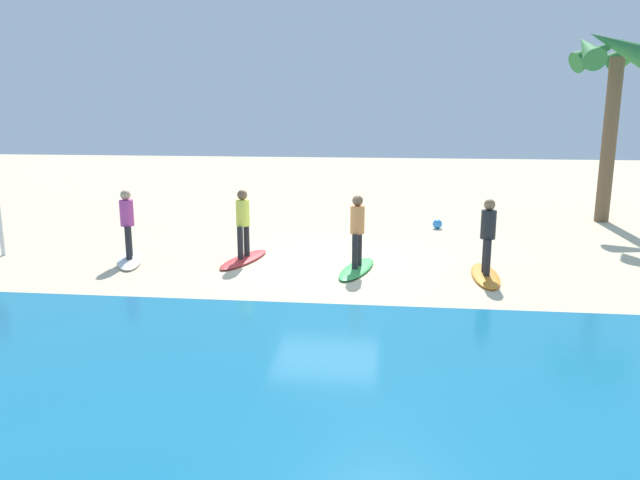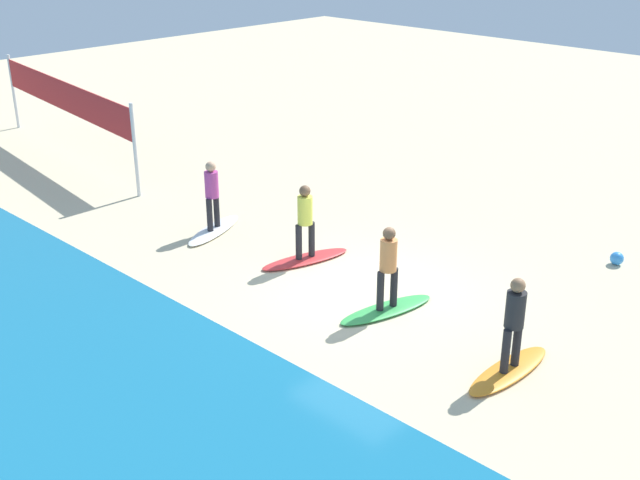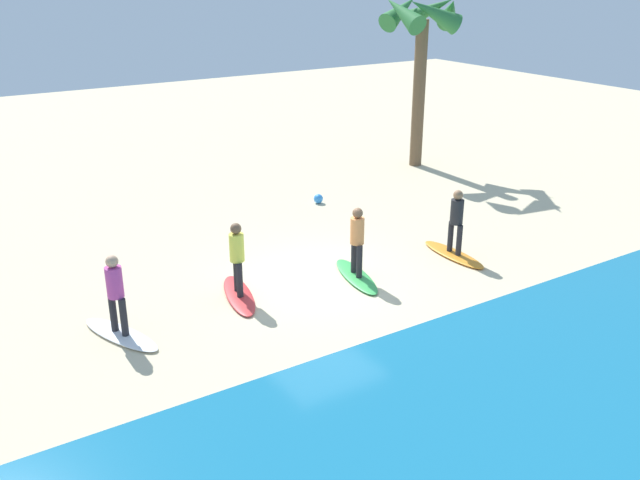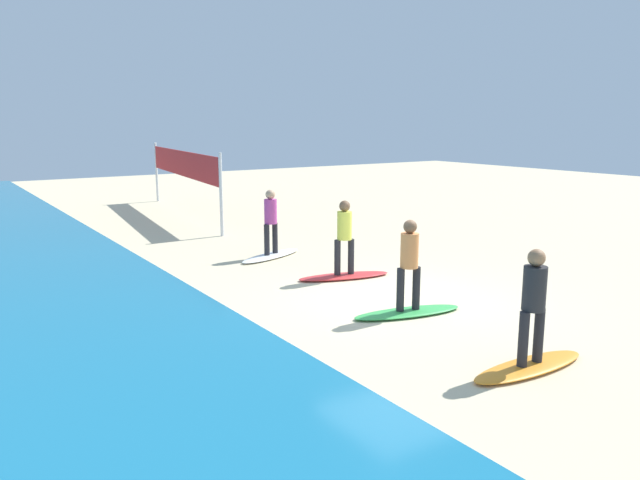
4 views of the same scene
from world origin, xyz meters
TOP-DOWN VIEW (x-y plane):
  - ground_plane at (0.00, 0.00)m, footprint 60.00×60.00m
  - surfboard_orange at (-3.56, 0.65)m, footprint 0.61×2.11m
  - surfer_orange at (-3.56, 0.65)m, footprint 0.32×0.46m
  - surfboard_green at (-0.74, 0.41)m, footprint 1.00×2.17m
  - surfer_green at (-0.74, 0.41)m, footprint 0.32×0.45m
  - surfboard_red at (2.02, -0.16)m, footprint 1.08×2.17m
  - surfer_red at (2.02, -0.16)m, footprint 0.32×0.45m
  - surfboard_white at (4.75, 0.16)m, footprint 1.27×2.16m
  - surfer_white at (4.75, 0.16)m, footprint 0.32×0.44m
  - palm_tree at (-8.27, -6.50)m, footprint 2.88×3.03m
  - beach_ball at (-2.91, -4.68)m, footprint 0.29×0.29m

SIDE VIEW (x-z plane):
  - ground_plane at x=0.00m, z-range 0.00..0.00m
  - surfboard_orange at x=-3.56m, z-range 0.00..0.09m
  - surfboard_green at x=-0.74m, z-range 0.00..0.09m
  - surfboard_red at x=2.02m, z-range 0.00..0.09m
  - surfboard_white at x=4.75m, z-range 0.00..0.09m
  - beach_ball at x=-2.91m, z-range 0.00..0.29m
  - surfer_orange at x=-3.56m, z-range 0.22..1.86m
  - surfer_green at x=-0.74m, z-range 0.22..1.86m
  - surfer_red at x=2.02m, z-range 0.22..1.86m
  - surfer_white at x=4.75m, z-range 0.22..1.86m
  - palm_tree at x=-8.27m, z-range 1.82..7.88m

